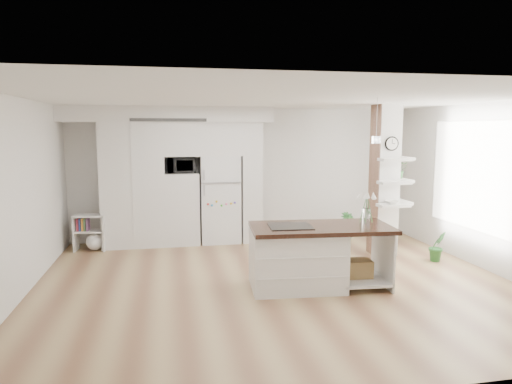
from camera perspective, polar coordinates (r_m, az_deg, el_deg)
The scene contains 14 objects.
floor at distance 6.94m, azimuth 2.45°, elevation -11.22°, with size 7.00×6.00×0.01m, color tan.
room at distance 6.57m, azimuth 2.54°, elevation 4.26°, with size 7.04×6.04×2.72m.
cabinet_wall at distance 9.08m, azimuth -10.40°, elevation 2.91°, with size 4.00×0.71×2.70m.
refrigerator at distance 9.22m, azimuth -4.56°, elevation -0.86°, with size 0.78×0.69×1.75m.
column at distance 8.51m, azimuth 16.46°, elevation 1.35°, with size 0.69×0.90×2.70m.
window at distance 8.38m, azimuth 25.83°, elevation 1.81°, with size 2.40×2.40×0.00m, color white.
pendant_light at distance 7.29m, azimuth 15.47°, elevation 6.41°, with size 0.12×0.12×0.10m, color white.
kitchen_island at distance 6.64m, azimuth 6.15°, elevation -7.89°, with size 2.07×1.10×1.47m.
bookshelf at distance 9.16m, azimuth -19.82°, elevation -5.04°, with size 0.61×0.39×0.68m.
floor_plant_a at distance 8.52m, azimuth 21.72°, elevation -6.32°, with size 0.29×0.24×0.53m, color #2B6C2D.
floor_plant_b at distance 9.81m, azimuth 11.30°, elevation -4.07°, with size 0.30×0.30×0.54m, color #2B6C2D.
microwave at distance 9.04m, azimuth -9.30°, elevation 3.31°, with size 0.54×0.37×0.30m, color #2D2D2D.
shelf_plant at distance 8.76m, azimuth 17.46°, elevation 2.63°, with size 0.27×0.23×0.30m, color #2B6C2D.
decor_bowl at distance 8.32m, azimuth 16.62°, elevation -1.23°, with size 0.22×0.22×0.05m, color white.
Camera 1 is at (-1.53, -6.38, 2.26)m, focal length 32.00 mm.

